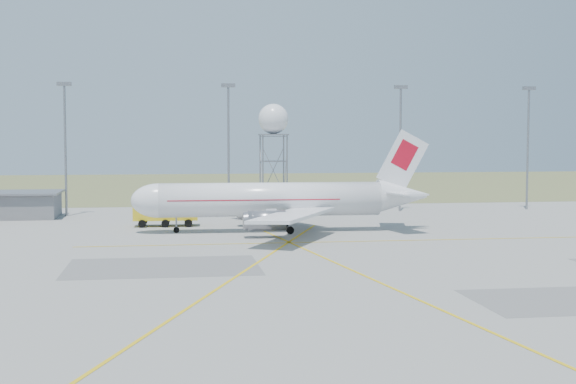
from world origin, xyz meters
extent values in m
plane|color=#A3A49E|center=(0.00, 0.00, 0.00)|extent=(400.00, 400.00, 0.00)
cube|color=#525E33|center=(0.00, 140.00, 0.01)|extent=(400.00, 120.00, 0.03)
cylinder|color=gray|center=(-35.00, 66.00, 10.00)|extent=(0.36, 0.36, 20.00)
cube|color=gray|center=(-35.00, 66.00, 20.20)|extent=(2.20, 0.50, 0.60)
cylinder|color=gray|center=(-10.00, 66.00, 10.00)|extent=(0.36, 0.36, 20.00)
cube|color=gray|center=(-10.00, 66.00, 20.20)|extent=(2.20, 0.50, 0.60)
cylinder|color=gray|center=(18.00, 66.00, 10.00)|extent=(0.36, 0.36, 20.00)
cube|color=gray|center=(18.00, 66.00, 20.20)|extent=(2.20, 0.50, 0.60)
cylinder|color=gray|center=(40.00, 66.00, 10.00)|extent=(0.36, 0.36, 20.00)
cube|color=gray|center=(40.00, 66.00, 20.20)|extent=(2.20, 0.50, 0.60)
cylinder|color=white|center=(-6.52, 41.27, 4.14)|extent=(28.40, 4.98, 4.35)
ellipsoid|color=white|center=(-20.66, 41.59, 4.14)|extent=(7.06, 4.51, 4.35)
cube|color=black|center=(-21.97, 41.62, 4.79)|extent=(1.70, 2.43, 1.06)
cone|color=white|center=(10.90, 40.89, 4.46)|extent=(6.63, 4.50, 4.35)
cube|color=white|center=(10.90, 40.89, 9.04)|extent=(6.98, 0.48, 8.19)
cube|color=#B80C1F|center=(11.12, 40.88, 9.80)|extent=(3.76, 0.45, 4.20)
cube|color=white|center=(10.43, 44.38, 5.01)|extent=(3.62, 6.06, 0.20)
cube|color=white|center=(10.28, 37.42, 5.01)|extent=(3.62, 6.06, 0.20)
cube|color=white|center=(-4.67, 51.03, 3.05)|extent=(12.03, 18.01, 0.39)
cube|color=white|center=(-5.10, 31.44, 3.05)|extent=(12.63, 17.88, 0.39)
cylinder|color=slate|center=(-7.46, 47.61, 2.07)|extent=(4.63, 2.60, 2.50)
cylinder|color=slate|center=(-7.74, 34.99, 2.07)|extent=(4.63, 2.60, 2.50)
cube|color=#B80C1F|center=(-8.69, 41.32, 4.25)|extent=(21.87, 4.88, 0.13)
cylinder|color=black|center=(-18.49, 41.54, 0.49)|extent=(0.78, 0.78, 0.98)
cube|color=black|center=(-4.34, 41.23, 0.49)|extent=(1.23, 6.55, 0.98)
cylinder|color=gray|center=(-4.34, 41.23, 0.98)|extent=(0.27, 0.27, 1.96)
cylinder|color=gray|center=(-4.73, 64.43, 6.25)|extent=(0.23, 0.23, 12.49)
cylinder|color=gray|center=(-0.89, 64.43, 6.25)|extent=(0.23, 0.23, 12.49)
cylinder|color=gray|center=(-0.89, 68.28, 6.25)|extent=(0.23, 0.23, 12.49)
cylinder|color=gray|center=(-4.73, 68.28, 6.25)|extent=(0.23, 0.23, 12.49)
cube|color=gray|center=(-2.81, 66.36, 12.49)|extent=(4.44, 4.44, 0.24)
sphere|color=white|center=(-2.81, 66.36, 14.99)|extent=(4.81, 4.81, 4.81)
cube|color=yellow|center=(-19.86, 49.38, 1.92)|extent=(8.74, 3.14, 2.12)
cube|color=yellow|center=(-16.78, 49.29, 2.79)|extent=(2.39, 2.76, 1.35)
cube|color=black|center=(-16.11, 49.27, 2.89)|extent=(0.17, 2.50, 0.96)
cube|color=gray|center=(-20.82, 49.41, 3.17)|extent=(4.87, 2.45, 0.38)
camera|label=1|loc=(-19.39, -60.45, 12.26)|focal=50.00mm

